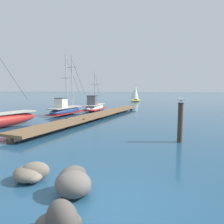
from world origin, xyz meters
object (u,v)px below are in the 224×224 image
object	(u,v)px
perched_seagull	(181,100)
shore_rock_near_left	(61,220)
fishing_boat_1	(94,106)
mooring_piling	(180,122)
distant_sailboat	(135,94)
fishing_boat_0	(65,109)
shore_rock_far_edge	(31,173)
shore_rock_mid_cluster	(74,183)

from	to	relation	value
perched_seagull	shore_rock_near_left	world-z (taller)	perched_seagull
fishing_boat_1	shore_rock_near_left	distance (m)	22.67
mooring_piling	distant_sailboat	bearing A→B (deg)	107.36
mooring_piling	fishing_boat_0	bearing A→B (deg)	147.59
distant_sailboat	shore_rock_far_edge	bearing A→B (deg)	-81.08
shore_rock_near_left	shore_rock_far_edge	world-z (taller)	shore_rock_near_left
mooring_piling	distant_sailboat	world-z (taller)	distant_sailboat
shore_rock_near_left	shore_rock_far_edge	xyz separation A→B (m)	(-2.19, 1.64, -0.05)
mooring_piling	perched_seagull	distance (m)	1.17
distant_sailboat	fishing_boat_1	bearing A→B (deg)	-91.84
shore_rock_mid_cluster	shore_rock_far_edge	world-z (taller)	shore_rock_mid_cluster
shore_rock_near_left	shore_rock_mid_cluster	world-z (taller)	shore_rock_mid_cluster
fishing_boat_0	perched_seagull	bearing A→B (deg)	-32.39
perched_seagull	distant_sailboat	bearing A→B (deg)	107.37
fishing_boat_1	fishing_boat_0	bearing A→B (deg)	-101.76
perched_seagull	shore_rock_mid_cluster	xyz separation A→B (m)	(-2.52, -6.60, -1.93)
shore_rock_far_edge	distant_sailboat	world-z (taller)	distant_sailboat
fishing_boat_1	distant_sailboat	distance (m)	20.39
fishing_boat_0	mooring_piling	size ratio (longest dim) A/B	3.33
distant_sailboat	perched_seagull	bearing A→B (deg)	-72.63
mooring_piling	shore_rock_near_left	bearing A→B (deg)	-103.94
shore_rock_mid_cluster	shore_rock_far_edge	distance (m)	1.67
fishing_boat_1	perched_seagull	bearing A→B (deg)	-49.31
mooring_piling	perched_seagull	bearing A→B (deg)	15.99
fishing_boat_1	distant_sailboat	world-z (taller)	fishing_boat_1
shore_rock_mid_cluster	shore_rock_far_edge	xyz separation A→B (m)	(-1.65, 0.27, -0.09)
fishing_boat_1	distant_sailboat	bearing A→B (deg)	88.16
shore_rock_near_left	distant_sailboat	size ratio (longest dim) A/B	0.29
shore_rock_mid_cluster	fishing_boat_0	bearing A→B (deg)	123.86
perched_seagull	fishing_boat_1	bearing A→B (deg)	130.69
fishing_boat_1	perched_seagull	world-z (taller)	fishing_boat_1
shore_rock_near_left	fishing_boat_1	bearing A→B (deg)	113.52
mooring_piling	shore_rock_far_edge	bearing A→B (deg)	-123.36
shore_rock_mid_cluster	distant_sailboat	distance (m)	40.56
fishing_boat_0	perched_seagull	size ratio (longest dim) A/B	18.73
shore_rock_far_edge	shore_rock_mid_cluster	bearing A→B (deg)	-9.28
mooring_piling	shore_rock_mid_cluster	distance (m)	7.10
fishing_boat_1	shore_rock_mid_cluster	xyz separation A→B (m)	(8.51, -19.42, -0.23)
shore_rock_near_left	shore_rock_mid_cluster	distance (m)	1.47
perched_seagull	shore_rock_near_left	size ratio (longest dim) A/B	0.33
fishing_boat_0	shore_rock_mid_cluster	bearing A→B (deg)	-56.14
shore_rock_near_left	shore_rock_far_edge	distance (m)	2.73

